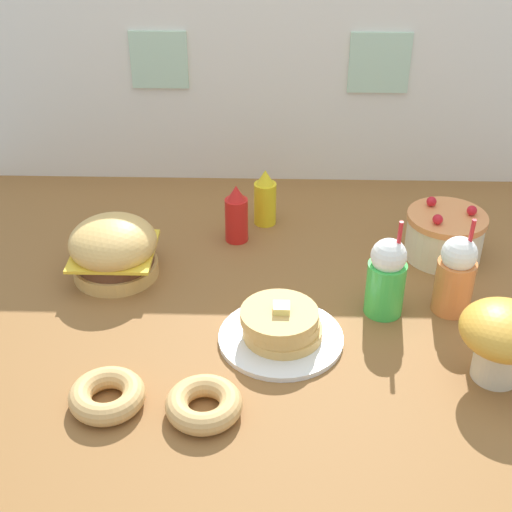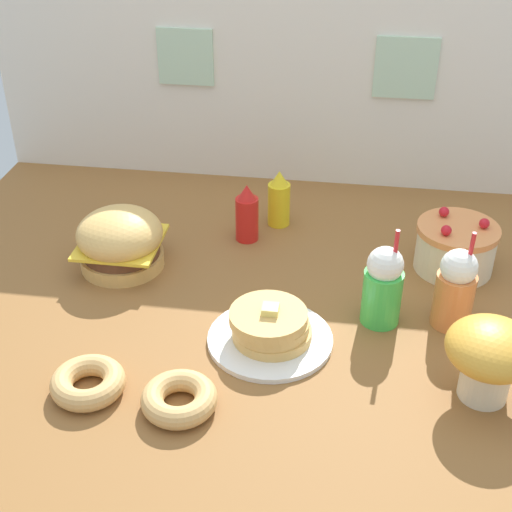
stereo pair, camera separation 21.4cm
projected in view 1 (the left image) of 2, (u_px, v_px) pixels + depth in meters
The scene contains 12 objects.
ground_plane at pixel (271, 315), 2.14m from camera, with size 2.34×1.81×0.02m, color brown.
back_wall at pixel (274, 78), 2.68m from camera, with size 2.34×0.04×0.82m.
burger at pixel (113, 249), 2.26m from camera, with size 0.27×0.27×0.20m.
pancake_stack at pixel (280, 328), 2.01m from camera, with size 0.35×0.35×0.12m.
layer_cake at pixel (444, 235), 2.36m from camera, with size 0.26×0.26×0.19m.
ketchup_bottle at pixel (236, 215), 2.44m from camera, with size 0.08×0.08×0.21m.
mustard_bottle at pixel (264, 199), 2.54m from camera, with size 0.08×0.08×0.21m.
cream_soda_cup at pixel (385, 277), 2.08m from camera, with size 0.11×0.11×0.31m.
orange_float_cup at pixel (454, 275), 2.09m from camera, with size 0.11×0.11×0.31m.
donut_pink_glaze at pixel (106, 395), 1.80m from camera, with size 0.19×0.19×0.06m.
donut_chocolate at pixel (203, 404), 1.77m from camera, with size 0.19×0.19×0.06m.
mushroom_stool at pixel (502, 336), 1.83m from camera, with size 0.23×0.23×0.22m.
Camera 1 is at (0.00, -1.71, 1.29)m, focal length 50.64 mm.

